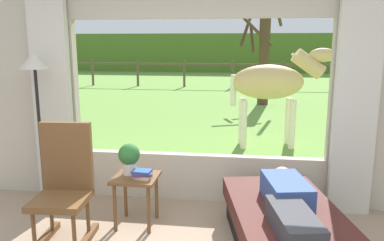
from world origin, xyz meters
TOP-DOWN VIEW (x-y plane):
  - back_wall_with_window at (0.00, 2.26)m, footprint 5.20×0.12m
  - curtain_panel_left at (-1.69, 2.12)m, footprint 0.44×0.10m
  - curtain_panel_right at (1.69, 2.12)m, footprint 0.44×0.10m
  - outdoor_pasture_lawn at (0.00, 13.16)m, footprint 36.00×21.68m
  - distant_hill_ridge at (0.00, 23.00)m, footprint 36.00×2.00m
  - recliner_sofa at (0.93, 1.14)m, footprint 1.20×1.84m
  - reclining_person at (0.93, 1.09)m, footprint 0.45×1.43m
  - rocking_chair at (-1.10, 1.11)m, footprint 0.51×0.71m
  - side_table at (-0.53, 1.51)m, footprint 0.44×0.44m
  - potted_plant at (-0.61, 1.57)m, footprint 0.22×0.22m
  - book_stack at (-0.45, 1.45)m, footprint 0.21×0.16m
  - floor_lamp_left at (-1.72, 1.84)m, footprint 0.32×0.32m
  - horse at (1.01, 4.75)m, footprint 1.82×0.70m
  - pasture_tree at (1.03, 9.57)m, footprint 1.33×1.52m
  - pasture_fence_line at (0.00, 13.85)m, footprint 16.10×0.10m

SIDE VIEW (x-z plane):
  - outdoor_pasture_lawn at x=0.00m, z-range 0.00..0.02m
  - recliner_sofa at x=0.93m, z-range 0.01..0.43m
  - side_table at x=-0.53m, z-range 0.17..0.69m
  - reclining_person at x=0.93m, z-range 0.41..0.63m
  - rocking_chair at x=-1.10m, z-range -0.01..1.11m
  - book_stack at x=-0.45m, z-range 0.52..0.61m
  - potted_plant at x=-0.61m, z-range 0.54..0.86m
  - pasture_fence_line at x=0.00m, z-range 0.19..1.29m
  - horse at x=1.01m, z-range 0.29..2.02m
  - curtain_panel_left at x=-1.69m, z-range 0.00..2.40m
  - curtain_panel_right at x=1.69m, z-range 0.00..2.40m
  - distant_hill_ridge at x=0.00m, z-range 0.00..2.40m
  - back_wall_with_window at x=0.00m, z-range -0.03..2.52m
  - floor_lamp_left at x=-1.72m, z-range 0.54..2.28m
  - pasture_tree at x=1.03m, z-range -0.02..2.87m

